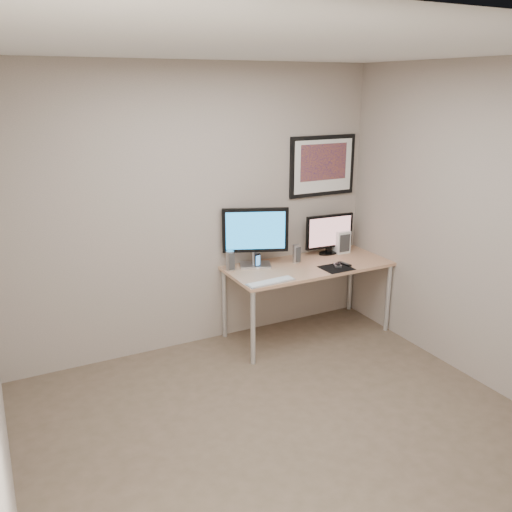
% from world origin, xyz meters
% --- Properties ---
extents(floor, '(3.60, 3.60, 0.00)m').
position_xyz_m(floor, '(0.00, 0.00, 0.00)').
color(floor, brown).
rests_on(floor, ground).
extents(room, '(3.60, 3.60, 3.60)m').
position_xyz_m(room, '(0.00, 0.45, 1.64)').
color(room, white).
rests_on(room, ground).
extents(desk, '(1.60, 0.70, 0.73)m').
position_xyz_m(desk, '(1.00, 1.35, 0.66)').
color(desk, '#9E6D4C').
rests_on(desk, floor).
extents(framed_art, '(0.75, 0.04, 0.60)m').
position_xyz_m(framed_art, '(1.35, 1.68, 1.62)').
color(framed_art, black).
rests_on(framed_art, room).
extents(monitor_large, '(0.59, 0.30, 0.57)m').
position_xyz_m(monitor_large, '(0.52, 1.54, 1.05)').
color(monitor_large, '#B0B0B5').
rests_on(monitor_large, desk).
extents(monitor_tv, '(0.53, 0.14, 0.41)m').
position_xyz_m(monitor_tv, '(1.38, 1.55, 0.95)').
color(monitor_tv, black).
rests_on(monitor_tv, desk).
extents(speaker_left, '(0.08, 0.08, 0.19)m').
position_xyz_m(speaker_left, '(0.26, 1.54, 0.82)').
color(speaker_left, '#B0B0B5').
rests_on(speaker_left, desk).
extents(speaker_right, '(0.07, 0.07, 0.18)m').
position_xyz_m(speaker_right, '(0.93, 1.46, 0.82)').
color(speaker_right, '#B0B0B5').
rests_on(speaker_right, desk).
extents(phone_dock, '(0.08, 0.08, 0.14)m').
position_xyz_m(phone_dock, '(0.51, 1.48, 0.80)').
color(phone_dock, black).
rests_on(phone_dock, desk).
extents(keyboard, '(0.46, 0.15, 0.02)m').
position_xyz_m(keyboard, '(0.44, 1.08, 0.74)').
color(keyboard, silver).
rests_on(keyboard, desk).
extents(mousepad, '(0.28, 0.25, 0.00)m').
position_xyz_m(mousepad, '(1.18, 1.14, 0.73)').
color(mousepad, black).
rests_on(mousepad, desk).
extents(mouse, '(0.09, 0.11, 0.03)m').
position_xyz_m(mouse, '(1.22, 1.17, 0.75)').
color(mouse, black).
rests_on(mouse, mousepad).
extents(remote, '(0.06, 0.16, 0.02)m').
position_xyz_m(remote, '(1.31, 1.19, 0.74)').
color(remote, black).
rests_on(remote, desk).
extents(fan_unit, '(0.15, 0.11, 0.23)m').
position_xyz_m(fan_unit, '(1.52, 1.53, 0.85)').
color(fan_unit, white).
rests_on(fan_unit, desk).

